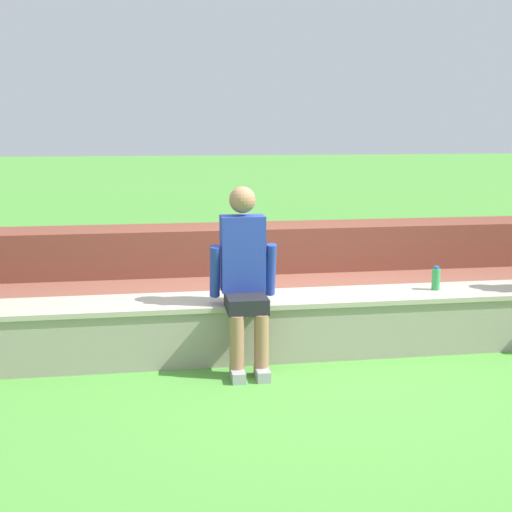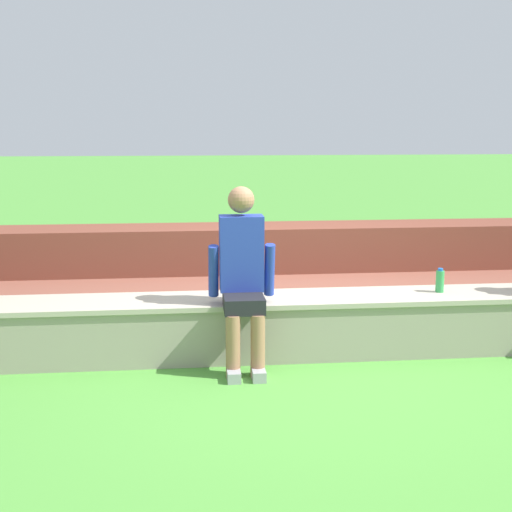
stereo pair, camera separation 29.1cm
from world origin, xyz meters
name	(u,v)px [view 2 (the right image)]	position (x,y,z in m)	size (l,w,h in m)	color
ground_plane	(301,364)	(0.00, 0.00, 0.00)	(80.00, 80.00, 0.00)	#4C9338
stone_seating_wall	(296,323)	(0.00, 0.26, 0.26)	(10.03, 0.57, 0.49)	gray
brick_bleachers	(278,280)	(0.00, 1.41, 0.37)	(12.23, 1.19, 0.89)	brown
person_left_of_center	(242,274)	(-0.47, 0.00, 0.75)	(0.52, 0.59, 1.42)	#996B4C
water_bottle_mid_right	(440,281)	(1.23, 0.29, 0.59)	(0.07, 0.07, 0.20)	green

